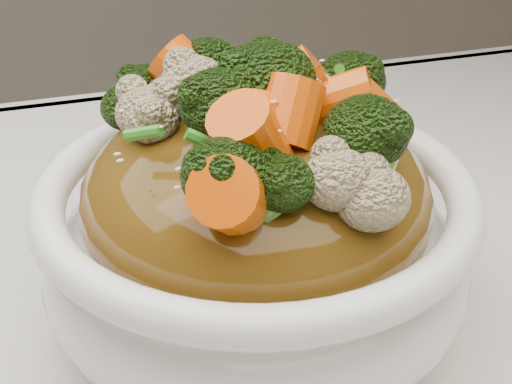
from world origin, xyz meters
name	(u,v)px	position (x,y,z in m)	size (l,w,h in m)	color
bowl	(256,247)	(0.05, 0.04, 0.80)	(0.24, 0.24, 0.09)	white
sauce_base	(256,197)	(0.05, 0.04, 0.83)	(0.19, 0.19, 0.10)	#583A0F
carrots	(256,78)	(0.05, 0.04, 0.90)	(0.19, 0.19, 0.05)	#DF5307
broccoli	(256,80)	(0.05, 0.04, 0.90)	(0.19, 0.19, 0.05)	black
cauliflower	(256,84)	(0.05, 0.04, 0.89)	(0.19, 0.19, 0.04)	tan
scallions	(256,76)	(0.05, 0.04, 0.90)	(0.14, 0.14, 0.02)	#2C781B
sesame_seeds	(256,76)	(0.05, 0.04, 0.90)	(0.17, 0.17, 0.01)	beige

